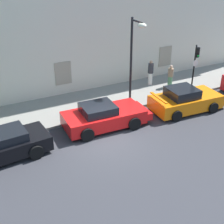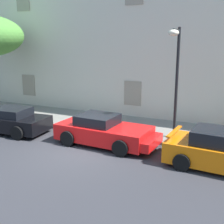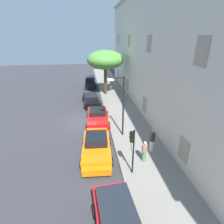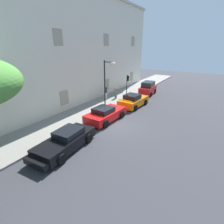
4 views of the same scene
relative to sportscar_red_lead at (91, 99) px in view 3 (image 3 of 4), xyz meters
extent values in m
plane|color=#333338|center=(5.25, -0.85, -0.60)|extent=(80.00, 80.00, 0.00)
cube|color=gray|center=(5.25, 3.44, -0.53)|extent=(60.00, 3.94, 0.14)
cube|color=beige|center=(5.25, 7.25, 5.69)|extent=(40.64, 3.69, 12.57)
cube|color=#9E937F|center=(-11.01, 5.38, 1.00)|extent=(1.10, 0.06, 1.50)
cube|color=#9E937F|center=(-2.88, 5.38, 1.00)|extent=(1.10, 0.06, 1.50)
cube|color=#9E937F|center=(5.25, 5.38, 1.00)|extent=(1.10, 0.06, 1.50)
cube|color=#9E937F|center=(13.37, 5.38, 1.00)|extent=(1.10, 0.06, 1.50)
cube|color=#9E937F|center=(-11.01, 5.38, 6.89)|extent=(1.10, 0.06, 1.50)
cube|color=#9E937F|center=(-2.88, 5.38, 6.89)|extent=(1.10, 0.06, 1.50)
cube|color=#9E937F|center=(5.25, 5.38, 6.89)|extent=(1.10, 0.06, 1.50)
cube|color=#9E937F|center=(13.37, 5.38, 6.89)|extent=(1.10, 0.06, 1.50)
cube|color=black|center=(0.17, 0.01, -0.06)|extent=(4.69, 2.17, 0.70)
cube|color=black|center=(0.51, 0.04, 0.51)|extent=(1.93, 1.61, 0.42)
cube|color=black|center=(-1.84, -0.13, -0.14)|extent=(1.49, 1.79, 0.39)
cylinder|color=black|center=(-1.18, -1.01, -0.25)|extent=(0.71, 0.29, 0.69)
cylinder|color=black|center=(-1.31, 0.83, -0.25)|extent=(0.71, 0.29, 0.69)
cylinder|color=black|center=(1.65, -0.80, -0.25)|extent=(0.71, 0.29, 0.69)
cylinder|color=black|center=(1.51, 1.04, -0.25)|extent=(0.71, 0.29, 0.69)
cube|color=red|center=(5.74, 0.45, -0.04)|extent=(4.44, 2.16, 0.74)
cube|color=black|center=(5.41, 0.47, 0.56)|extent=(1.81, 1.65, 0.45)
cube|color=red|center=(7.65, 0.36, -0.13)|extent=(1.39, 1.87, 0.40)
cylinder|color=black|center=(7.13, 1.37, -0.24)|extent=(0.73, 0.27, 0.72)
cylinder|color=black|center=(7.04, -0.59, -0.24)|extent=(0.73, 0.27, 0.72)
cylinder|color=black|center=(4.43, 1.50, -0.24)|extent=(0.73, 0.27, 0.72)
cylinder|color=black|center=(4.34, -0.47, -0.24)|extent=(0.73, 0.27, 0.72)
cube|color=orange|center=(11.01, 0.01, -0.05)|extent=(4.30, 2.23, 0.79)
cube|color=black|center=(10.70, 0.03, 0.61)|extent=(1.77, 1.68, 0.52)
cube|color=orange|center=(12.85, -0.11, -0.15)|extent=(1.37, 1.89, 0.44)
cube|color=orange|center=(9.09, 0.14, 0.56)|extent=(0.27, 1.68, 0.06)
cylinder|color=black|center=(12.37, 0.91, -0.27)|extent=(0.67, 0.28, 0.65)
cylinder|color=black|center=(12.24, -1.05, -0.27)|extent=(0.67, 0.28, 0.65)
cylinder|color=black|center=(9.78, 1.08, -0.27)|extent=(0.67, 0.28, 0.65)
cylinder|color=black|center=(9.66, -0.89, -0.27)|extent=(0.67, 0.28, 0.65)
cube|color=#1E232B|center=(17.01, 0.50, 0.93)|extent=(2.36, 1.60, 0.70)
cylinder|color=black|center=(15.93, -0.40, -0.27)|extent=(0.67, 0.24, 0.66)
cylinder|color=black|center=(15.83, 1.25, -0.27)|extent=(0.67, 0.24, 0.66)
cube|color=black|center=(-7.83, 0.14, 0.06)|extent=(3.72, 1.75, 1.10)
cube|color=#1E232B|center=(-7.83, 0.14, 0.95)|extent=(2.26, 1.49, 0.69)
cylinder|color=black|center=(-8.96, -0.59, -0.27)|extent=(0.66, 0.23, 0.65)
cylinder|color=black|center=(-8.88, 0.98, -0.27)|extent=(0.66, 0.23, 0.65)
cylinder|color=black|center=(-6.78, -0.70, -0.27)|extent=(0.66, 0.23, 0.65)
cylinder|color=black|center=(-6.70, 0.87, -0.27)|extent=(0.66, 0.23, 0.65)
cylinder|color=#473323|center=(-3.60, 2.27, 1.54)|extent=(0.42, 0.42, 3.99)
ellipsoid|color=#4C8C38|center=(-3.60, 2.27, 4.45)|extent=(5.06, 5.06, 2.62)
cylinder|color=black|center=(13.34, 2.13, 1.09)|extent=(0.10, 0.10, 3.08)
cube|color=black|center=(13.34, 1.99, 2.18)|extent=(0.22, 0.20, 0.66)
sphere|color=black|center=(13.34, 1.88, 2.39)|extent=(0.12, 0.12, 0.12)
sphere|color=black|center=(13.34, 1.88, 2.18)|extent=(0.12, 0.12, 0.12)
sphere|color=green|center=(13.34, 1.88, 1.97)|extent=(0.12, 0.12, 0.12)
cylinder|color=white|center=(13.34, 2.03, 1.43)|extent=(0.44, 0.02, 0.44)
cylinder|color=black|center=(8.57, 2.44, 2.14)|extent=(0.14, 0.14, 5.19)
cube|color=black|center=(8.57, 1.89, 4.58)|extent=(0.08, 1.10, 0.08)
ellipsoid|color=#EAE5C6|center=(8.57, 1.39, 4.45)|extent=(0.44, 0.60, 0.28)
cylinder|color=silver|center=(-5.55, 3.35, -0.08)|extent=(0.31, 0.31, 0.75)
cylinder|color=#4C7F59|center=(-5.55, 3.35, 0.58)|extent=(0.38, 0.38, 0.58)
sphere|color=tan|center=(-5.55, 3.35, 0.99)|extent=(0.22, 0.22, 0.22)
cylinder|color=#4C7F59|center=(12.29, 3.21, -0.08)|extent=(0.41, 0.41, 0.75)
cylinder|color=#8C7259|center=(12.29, 3.21, 0.58)|extent=(0.51, 0.51, 0.58)
sphere|color=tan|center=(12.29, 3.21, 0.99)|extent=(0.22, 0.22, 0.22)
cylinder|color=silver|center=(11.23, 4.13, -0.01)|extent=(0.44, 0.44, 0.88)
cylinder|color=#333338|center=(11.23, 4.13, 0.77)|extent=(0.55, 0.55, 0.68)
sphere|color=tan|center=(11.23, 4.13, 1.23)|extent=(0.22, 0.22, 0.22)
camera|label=1|loc=(-0.73, -12.85, 7.83)|focal=49.47mm
camera|label=2|loc=(11.56, -11.05, 4.08)|focal=46.48mm
camera|label=3|loc=(22.24, -0.44, 7.68)|focal=29.17mm
camera|label=4|loc=(-6.83, -8.12, 6.11)|focal=27.36mm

